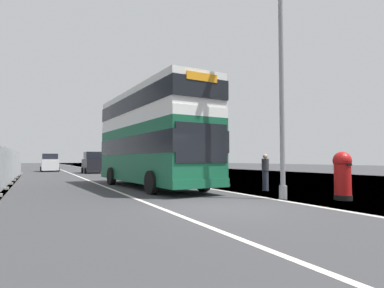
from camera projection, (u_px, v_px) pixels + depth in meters
The scene contains 9 objects.
ground at pixel (235, 208), 9.99m from camera, with size 140.00×280.00×0.10m.
double_decker_bus at pixel (151, 137), 16.75m from camera, with size 3.29×10.44×5.02m.
lamppost_foreground at pixel (281, 78), 11.93m from camera, with size 0.29×0.70×9.55m.
red_pillar_postbox at pixel (342, 173), 11.51m from camera, with size 0.65×0.65×1.75m.
roadworks_barrier at pixel (217, 173), 17.46m from camera, with size 1.79×0.88×1.11m.
construction_site_fence at pixel (13, 166), 21.60m from camera, with size 0.44×27.40×2.10m.
car_oncoming_near at pixel (93, 163), 34.42m from camera, with size 2.04×4.01×2.29m.
car_receding_mid at pixel (50, 163), 39.11m from camera, with size 2.08×4.16×2.17m.
pedestrian_at_kerb at pixel (265, 172), 14.98m from camera, with size 0.34×0.34×1.73m.
Camera 1 is at (-5.08, -8.34, 1.46)m, focal length 29.74 mm.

